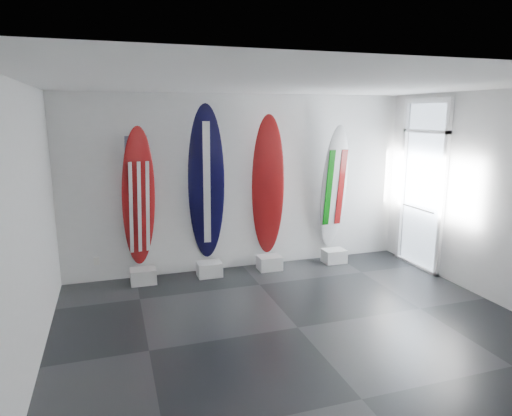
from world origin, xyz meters
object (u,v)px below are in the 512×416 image
object	(u,v)px
surfboard_swiss	(268,186)
surfboard_italy	(334,188)
surfboard_navy	(206,185)
surfboard_usa	(139,199)

from	to	relation	value
surfboard_swiss	surfboard_italy	bearing A→B (deg)	14.58
surfboard_navy	surfboard_italy	xyz separation A→B (m)	(2.32, 0.00, -0.17)
surfboard_usa	surfboard_navy	distance (m)	1.09
surfboard_navy	surfboard_swiss	world-z (taller)	surfboard_navy
surfboard_navy	surfboard_swiss	xyz separation A→B (m)	(1.07, 0.00, -0.08)
surfboard_italy	surfboard_navy	bearing A→B (deg)	176.97
surfboard_swiss	surfboard_italy	world-z (taller)	surfboard_swiss
surfboard_usa	surfboard_swiss	distance (m)	2.15
surfboard_usa	surfboard_swiss	world-z (taller)	surfboard_swiss
surfboard_navy	surfboard_swiss	size ratio (longest dim) A/B	1.07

